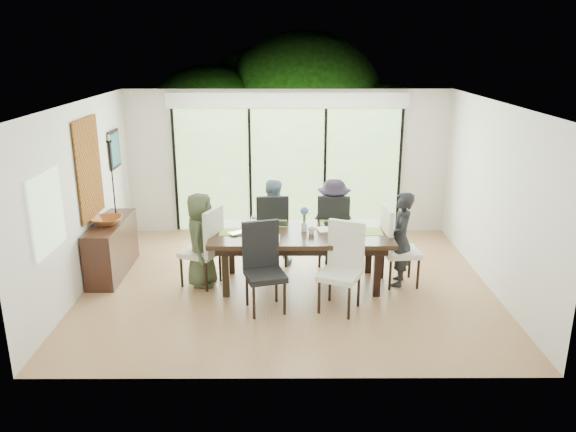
{
  "coord_description": "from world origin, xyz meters",
  "views": [
    {
      "loc": [
        -0.03,
        -7.81,
        3.5
      ],
      "look_at": [
        0.0,
        0.25,
        1.0
      ],
      "focal_mm": 35.0,
      "sensor_mm": 36.0,
      "label": 1
    }
  ],
  "objects_px": {
    "chair_near_left": "(265,269)",
    "laptop": "(243,233)",
    "chair_far_right": "(333,228)",
    "cup_c": "(354,226)",
    "vase": "(304,227)",
    "bowl": "(107,221)",
    "chair_far_left": "(272,228)",
    "person_far_right": "(333,222)",
    "table_top": "(301,234)",
    "chair_near_right": "(340,268)",
    "cup_a": "(254,225)",
    "person_far_left": "(272,222)",
    "chair_right_end": "(402,246)",
    "cup_b": "(311,231)",
    "chair_left_end": "(200,246)",
    "person_right_end": "(401,239)",
    "sideboard": "(112,248)",
    "person_left_end": "(201,239)"
  },
  "relations": [
    {
      "from": "chair_left_end",
      "to": "chair_far_right",
      "type": "relative_size",
      "value": 1.0
    },
    {
      "from": "chair_far_left",
      "to": "person_right_end",
      "type": "height_order",
      "value": "person_right_end"
    },
    {
      "from": "chair_left_end",
      "to": "laptop",
      "type": "xyz_separation_m",
      "value": [
        0.65,
        -0.1,
        0.24
      ]
    },
    {
      "from": "person_far_left",
      "to": "cup_c",
      "type": "bearing_deg",
      "value": 143.24
    },
    {
      "from": "person_far_right",
      "to": "chair_far_right",
      "type": "bearing_deg",
      "value": -83.81
    },
    {
      "from": "table_top",
      "to": "sideboard",
      "type": "relative_size",
      "value": 1.76
    },
    {
      "from": "laptop",
      "to": "cup_a",
      "type": "distance_m",
      "value": 0.29
    },
    {
      "from": "person_right_end",
      "to": "sideboard",
      "type": "distance_m",
      "value": 4.46
    },
    {
      "from": "person_far_right",
      "to": "cup_b",
      "type": "xyz_separation_m",
      "value": [
        -0.4,
        -0.93,
        0.17
      ]
    },
    {
      "from": "person_right_end",
      "to": "laptop",
      "type": "bearing_deg",
      "value": -73.56
    },
    {
      "from": "cup_a",
      "to": "cup_c",
      "type": "xyz_separation_m",
      "value": [
        1.5,
        -0.05,
        0.0
      ]
    },
    {
      "from": "chair_near_left",
      "to": "person_left_end",
      "type": "xyz_separation_m",
      "value": [
        -0.98,
        0.87,
        0.1
      ]
    },
    {
      "from": "chair_far_left",
      "to": "person_far_right",
      "type": "bearing_deg",
      "value": 174.47
    },
    {
      "from": "vase",
      "to": "laptop",
      "type": "bearing_deg",
      "value": -170.54
    },
    {
      "from": "vase",
      "to": "cup_c",
      "type": "distance_m",
      "value": 0.75
    },
    {
      "from": "chair_right_end",
      "to": "person_far_left",
      "type": "bearing_deg",
      "value": 61.92
    },
    {
      "from": "chair_left_end",
      "to": "chair_far_left",
      "type": "distance_m",
      "value": 1.35
    },
    {
      "from": "person_far_left",
      "to": "cup_a",
      "type": "bearing_deg",
      "value": 63.34
    },
    {
      "from": "chair_left_end",
      "to": "chair_far_right",
      "type": "height_order",
      "value": "same"
    },
    {
      "from": "chair_near_right",
      "to": "vase",
      "type": "distance_m",
      "value": 1.06
    },
    {
      "from": "person_right_end",
      "to": "cup_a",
      "type": "height_order",
      "value": "person_right_end"
    },
    {
      "from": "chair_right_end",
      "to": "cup_b",
      "type": "xyz_separation_m",
      "value": [
        -1.35,
        -0.1,
        0.27
      ]
    },
    {
      "from": "chair_right_end",
      "to": "bowl",
      "type": "height_order",
      "value": "chair_right_end"
    },
    {
      "from": "person_left_end",
      "to": "cup_c",
      "type": "xyz_separation_m",
      "value": [
        2.28,
        0.1,
        0.17
      ]
    },
    {
      "from": "chair_left_end",
      "to": "person_far_left",
      "type": "height_order",
      "value": "person_far_left"
    },
    {
      "from": "person_far_right",
      "to": "table_top",
      "type": "bearing_deg",
      "value": 62.66
    },
    {
      "from": "chair_left_end",
      "to": "person_far_right",
      "type": "relative_size",
      "value": 0.85
    },
    {
      "from": "person_far_left",
      "to": "vase",
      "type": "bearing_deg",
      "value": 116.19
    },
    {
      "from": "chair_near_right",
      "to": "cup_a",
      "type": "height_order",
      "value": "chair_near_right"
    },
    {
      "from": "chair_far_right",
      "to": "chair_near_right",
      "type": "bearing_deg",
      "value": 93.19
    },
    {
      "from": "person_right_end",
      "to": "vase",
      "type": "distance_m",
      "value": 1.44
    },
    {
      "from": "person_right_end",
      "to": "person_far_left",
      "type": "height_order",
      "value": "same"
    },
    {
      "from": "chair_far_right",
      "to": "person_far_right",
      "type": "xyz_separation_m",
      "value": [
        0.0,
        -0.02,
        0.1
      ]
    },
    {
      "from": "chair_left_end",
      "to": "cup_c",
      "type": "bearing_deg",
      "value": 114.48
    },
    {
      "from": "chair_right_end",
      "to": "chair_near_left",
      "type": "xyz_separation_m",
      "value": [
        -2.0,
        -0.87,
        0.0
      ]
    },
    {
      "from": "laptop",
      "to": "bowl",
      "type": "height_order",
      "value": "bowl"
    },
    {
      "from": "person_right_end",
      "to": "chair_near_right",
      "type": "bearing_deg",
      "value": -34.42
    },
    {
      "from": "chair_right_end",
      "to": "vase",
      "type": "bearing_deg",
      "value": 83.0
    },
    {
      "from": "vase",
      "to": "bowl",
      "type": "bearing_deg",
      "value": 174.7
    },
    {
      "from": "chair_near_left",
      "to": "laptop",
      "type": "bearing_deg",
      "value": 98.25
    },
    {
      "from": "chair_far_left",
      "to": "cup_a",
      "type": "relative_size",
      "value": 8.87
    },
    {
      "from": "chair_far_right",
      "to": "cup_c",
      "type": "xyz_separation_m",
      "value": [
        0.25,
        -0.75,
        0.27
      ]
    },
    {
      "from": "cup_b",
      "to": "sideboard",
      "type": "distance_m",
      "value": 3.18
    },
    {
      "from": "person_left_end",
      "to": "chair_right_end",
      "type": "bearing_deg",
      "value": -84.21
    },
    {
      "from": "person_left_end",
      "to": "person_far_left",
      "type": "distance_m",
      "value": 1.32
    },
    {
      "from": "table_top",
      "to": "chair_near_left",
      "type": "xyz_separation_m",
      "value": [
        -0.5,
        -0.87,
        -0.19
      ]
    },
    {
      "from": "person_far_left",
      "to": "chair_right_end",
      "type": "bearing_deg",
      "value": 150.47
    },
    {
      "from": "table_top",
      "to": "chair_near_right",
      "type": "relative_size",
      "value": 2.18
    },
    {
      "from": "chair_left_end",
      "to": "person_far_left",
      "type": "distance_m",
      "value": 1.34
    },
    {
      "from": "table_top",
      "to": "cup_a",
      "type": "bearing_deg",
      "value": 167.91
    }
  ]
}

